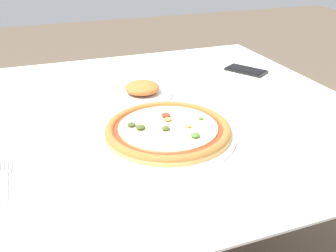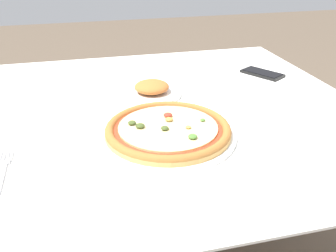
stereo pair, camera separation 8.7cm
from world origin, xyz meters
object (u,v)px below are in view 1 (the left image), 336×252
at_px(fork, 4,180).
at_px(cell_phone, 246,70).
at_px(pizza_plate, 168,131).
at_px(dining_table, 117,139).
at_px(side_plate, 142,91).

relative_size(fork, cell_phone, 1.06).
bearing_deg(pizza_plate, dining_table, 118.88).
bearing_deg(side_plate, fork, -139.37).
xyz_separation_m(fork, side_plate, (0.39, 0.34, 0.01)).
distance_m(dining_table, fork, 0.37).
bearing_deg(cell_phone, side_plate, -167.78).
relative_size(pizza_plate, fork, 1.98).
distance_m(pizza_plate, cell_phone, 0.57).
bearing_deg(side_plate, cell_phone, 12.22).
bearing_deg(pizza_plate, side_plate, 86.45).
xyz_separation_m(dining_table, fork, (-0.28, -0.23, 0.08)).
xyz_separation_m(dining_table, pizza_plate, (0.09, -0.17, 0.09)).
height_order(dining_table, cell_phone, cell_phone).
distance_m(pizza_plate, fork, 0.38).
height_order(pizza_plate, side_plate, side_plate).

